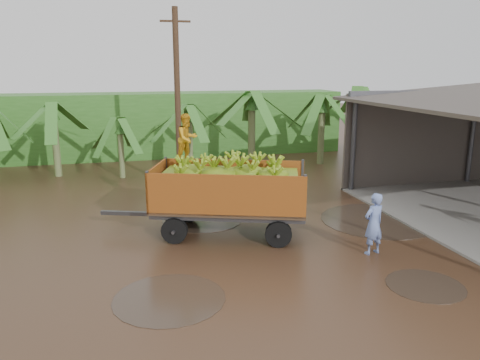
# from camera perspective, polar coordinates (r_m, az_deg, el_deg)

# --- Properties ---
(ground) EXTENTS (100.00, 100.00, 0.00)m
(ground) POSITION_cam_1_polar(r_m,az_deg,el_deg) (13.06, 4.05, -9.13)
(ground) COLOR black
(ground) RESTS_ON ground
(hedge_north) EXTENTS (22.00, 3.00, 3.60)m
(hedge_north) POSITION_cam_1_polar(r_m,az_deg,el_deg) (27.66, -10.50, 6.68)
(hedge_north) COLOR #2D661E
(hedge_north) RESTS_ON ground
(banana_trailer) EXTENTS (6.40, 3.64, 3.66)m
(banana_trailer) POSITION_cam_1_polar(r_m,az_deg,el_deg) (14.24, -1.39, -1.25)
(banana_trailer) COLOR #C0621B
(banana_trailer) RESTS_ON ground
(man_blue) EXTENTS (0.72, 0.56, 1.74)m
(man_blue) POSITION_cam_1_polar(r_m,az_deg,el_deg) (13.35, 15.98, -5.15)
(man_blue) COLOR #697FBF
(man_blue) RESTS_ON ground
(utility_pole) EXTENTS (1.20, 0.24, 7.33)m
(utility_pole) POSITION_cam_1_polar(r_m,az_deg,el_deg) (19.39, -7.61, 9.60)
(utility_pole) COLOR #47301E
(utility_pole) RESTS_ON ground
(banana_plants) EXTENTS (24.31, 20.67, 4.12)m
(banana_plants) POSITION_cam_1_polar(r_m,az_deg,el_deg) (18.32, -15.77, 3.06)
(banana_plants) COLOR #2D661E
(banana_plants) RESTS_ON ground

